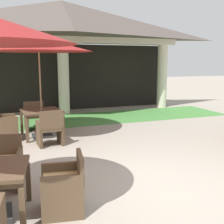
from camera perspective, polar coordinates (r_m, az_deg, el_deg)
The scene contains 10 objects.
ground_plane at distance 4.97m, azimuth 8.25°, elevation -14.87°, with size 60.00×60.00×0.00m, color #9E9384.
background_pavilion at distance 11.81m, azimuth -9.94°, elevation 16.25°, with size 10.15×3.06×4.36m.
lawn_strip at distance 10.49m, azimuth -7.89°, elevation -1.50°, with size 11.95×2.44×0.01m, color #47843D.
patio_chair_mid_left_north at distance 5.12m, azimuth -20.80°, elevation -9.62°, with size 0.68×0.62×0.87m.
patio_chair_mid_left_east at distance 4.17m, azimuth -9.41°, elevation -13.98°, with size 0.65×0.65×0.83m.
patio_table_mid_right at distance 8.20m, azimuth -13.79°, elevation -0.26°, with size 1.11×1.11×0.75m.
patio_umbrella_mid_right at distance 8.09m, azimuth -14.35°, elevation 12.72°, with size 2.91×2.91×2.77m.
patio_chair_mid_right_north at distance 9.18m, azimuth -14.97°, elevation -0.79°, with size 0.66×0.56×0.85m.
patio_chair_mid_right_west at distance 8.11m, azimuth -20.47°, elevation -2.42°, with size 0.60×0.64×0.91m.
patio_chair_mid_right_south at distance 7.32m, azimuth -12.15°, elevation -3.33°, with size 0.64×0.56×0.91m.
Camera 1 is at (-2.20, -3.94, 2.08)m, focal length 46.18 mm.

